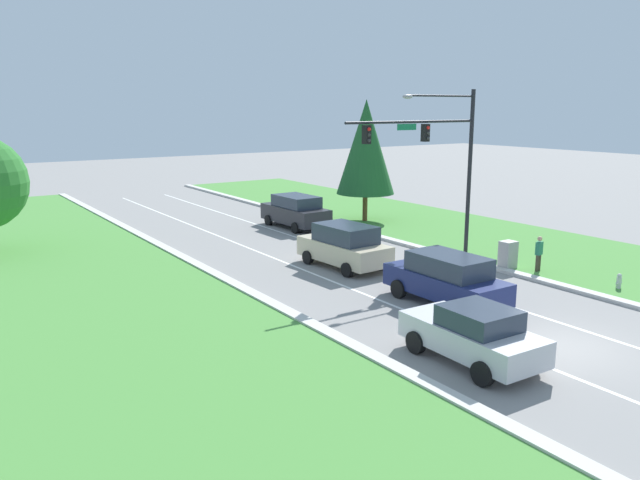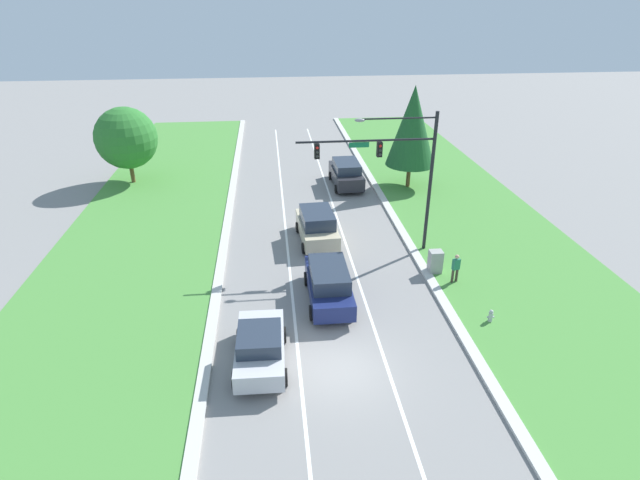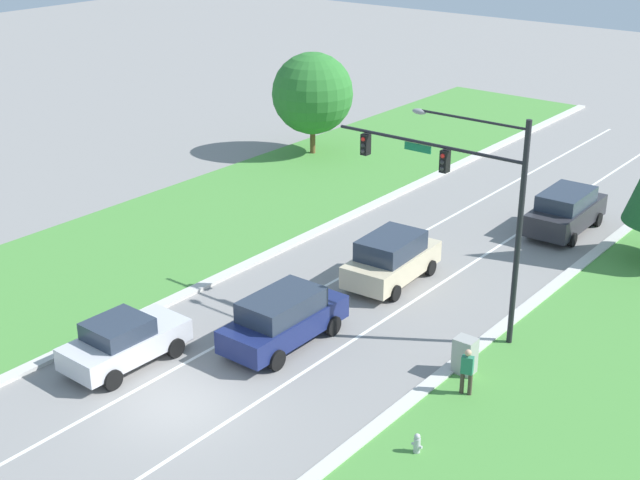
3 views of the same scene
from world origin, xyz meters
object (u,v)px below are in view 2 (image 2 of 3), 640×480
object	(u,v)px
charcoal_suv	(346,173)
fire_hydrant	(491,316)
silver_sedan	(260,347)
traffic_signal_mast	(395,163)
champagne_suv	(317,226)
pedestrian	(456,268)
navy_suv	(329,283)
oak_near_left_tree	(126,138)
conifer_near_right_tree	(412,126)
utility_cabinet	(435,262)

from	to	relation	value
charcoal_suv	fire_hydrant	distance (m)	19.46
charcoal_suv	silver_sedan	xyz separation A→B (m)	(-6.72, -20.84, -0.16)
traffic_signal_mast	champagne_suv	bearing A→B (deg)	156.80
pedestrian	fire_hydrant	xyz separation A→B (m)	(0.45, -3.63, -0.59)
silver_sedan	charcoal_suv	bearing A→B (deg)	73.48
navy_suv	oak_near_left_tree	xyz separation A→B (m)	(-13.70, 18.83, 2.67)
traffic_signal_mast	conifer_near_right_tree	size ratio (longest dim) A/B	1.04
conifer_near_right_tree	utility_cabinet	bearing A→B (deg)	-98.78
charcoal_suv	oak_near_left_tree	xyz separation A→B (m)	(-17.07, 2.43, 2.66)
traffic_signal_mast	navy_suv	world-z (taller)	traffic_signal_mast
oak_near_left_tree	silver_sedan	bearing A→B (deg)	-66.04
silver_sedan	champagne_suv	world-z (taller)	champagne_suv
fire_hydrant	silver_sedan	bearing A→B (deg)	-170.42
charcoal_suv	pedestrian	xyz separation A→B (m)	(3.47, -15.42, -0.10)
silver_sedan	champagne_suv	xyz separation A→B (m)	(3.44, 11.17, 0.16)
fire_hydrant	charcoal_suv	bearing A→B (deg)	101.62
navy_suv	conifer_near_right_tree	distance (m)	18.00
navy_suv	silver_sedan	distance (m)	5.57
traffic_signal_mast	utility_cabinet	world-z (taller)	traffic_signal_mast
silver_sedan	utility_cabinet	bearing A→B (deg)	36.10
oak_near_left_tree	fire_hydrant	bearing A→B (deg)	-45.67
traffic_signal_mast	conifer_near_right_tree	world-z (taller)	traffic_signal_mast
champagne_suv	oak_near_left_tree	world-z (taller)	oak_near_left_tree
pedestrian	oak_near_left_tree	xyz separation A→B (m)	(-20.53, 17.85, 2.76)
navy_suv	charcoal_suv	world-z (taller)	charcoal_suv
charcoal_suv	pedestrian	bearing A→B (deg)	-78.70
silver_sedan	navy_suv	bearing A→B (deg)	54.29
traffic_signal_mast	oak_near_left_tree	world-z (taller)	traffic_signal_mast
conifer_near_right_tree	oak_near_left_tree	size ratio (longest dim) A/B	1.30
utility_cabinet	fire_hydrant	bearing A→B (deg)	-76.32
traffic_signal_mast	charcoal_suv	size ratio (longest dim) A/B	1.60
silver_sedan	pedestrian	distance (m)	11.54
silver_sedan	conifer_near_right_tree	distance (m)	23.44
silver_sedan	pedestrian	size ratio (longest dim) A/B	2.63
navy_suv	champagne_suv	distance (m)	6.72
fire_hydrant	conifer_near_right_tree	distance (m)	18.78
utility_cabinet	champagne_suv	bearing A→B (deg)	142.73
traffic_signal_mast	champagne_suv	size ratio (longest dim) A/B	1.69
silver_sedan	conifer_near_right_tree	bearing A→B (deg)	61.34
champagne_suv	oak_near_left_tree	distance (m)	18.54
navy_suv	silver_sedan	bearing A→B (deg)	-127.11
champagne_suv	utility_cabinet	xyz separation A→B (m)	(6.03, -4.59, -0.37)
conifer_near_right_tree	oak_near_left_tree	world-z (taller)	conifer_near_right_tree
traffic_signal_mast	navy_suv	bearing A→B (deg)	-130.47
champagne_suv	utility_cabinet	world-z (taller)	champagne_suv
silver_sedan	pedestrian	world-z (taller)	silver_sedan
silver_sedan	fire_hydrant	size ratio (longest dim) A/B	6.34
utility_cabinet	conifer_near_right_tree	world-z (taller)	conifer_near_right_tree
utility_cabinet	pedestrian	world-z (taller)	pedestrian
traffic_signal_mast	fire_hydrant	bearing A→B (deg)	-68.05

